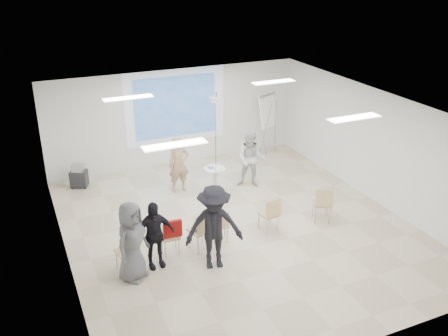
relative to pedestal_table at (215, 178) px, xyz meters
name	(u,v)px	position (x,y,z in m)	size (l,w,h in m)	color
floor	(237,228)	(-0.25, -2.02, -0.46)	(8.00, 9.00, 0.10)	beige
ceiling	(239,107)	(-0.25, -2.02, 2.64)	(8.00, 9.00, 0.10)	white
wall_back	(175,117)	(-0.25, 2.53, 1.09)	(8.00, 0.10, 3.00)	silver
wall_left	(58,203)	(-4.30, -2.02, 1.09)	(0.10, 9.00, 3.00)	silver
wall_right	(376,146)	(3.80, -2.02, 1.09)	(0.10, 9.00, 3.00)	silver
projection_halo	(175,107)	(-0.25, 2.47, 1.44)	(3.20, 0.01, 2.30)	silver
projection_image	(176,107)	(-0.25, 2.45, 1.44)	(2.60, 0.01, 1.90)	#3265AD
pedestal_table	(215,178)	(0.00, 0.00, 0.00)	(0.66, 0.66, 0.74)	white
player_left	(179,161)	(-0.88, 0.48, 0.49)	(0.66, 0.45, 1.81)	tan
player_right	(251,156)	(1.09, -0.07, 0.52)	(0.90, 0.72, 1.86)	silver
controller_left	(181,147)	(-0.70, 0.73, 0.78)	(0.04, 0.13, 0.04)	white
controller_right	(242,143)	(0.91, 0.18, 0.84)	(0.04, 0.11, 0.04)	white
chair_far_left	(128,250)	(-3.13, -2.80, 0.12)	(0.50, 0.53, 0.90)	tan
chair_left_mid	(171,235)	(-2.11, -2.53, 0.07)	(0.41, 0.44, 0.82)	tan
chair_left_inner	(202,228)	(-1.43, -2.66, 0.15)	(0.55, 0.57, 0.96)	tan
chair_center	(220,224)	(-0.91, -2.49, 0.06)	(0.46, 0.48, 0.81)	tan
chair_right_inner	(271,212)	(0.37, -2.55, 0.11)	(0.45, 0.48, 0.88)	tan
chair_right_far	(323,202)	(1.77, -2.65, 0.14)	(0.58, 0.60, 0.93)	tan
red_jacket	(173,229)	(-2.11, -2.68, 0.31)	(0.40, 0.09, 0.39)	#9E1413
laptop	(199,228)	(-1.45, -2.56, 0.10)	(0.35, 0.25, 0.03)	black
audience_left	(153,230)	(-2.57, -2.82, 0.46)	(1.01, 0.61, 1.74)	black
audience_mid	(214,222)	(-1.41, -3.33, 0.66)	(1.38, 0.75, 2.14)	black
audience_outer	(131,237)	(-3.09, -3.05, 0.55)	(0.94, 0.62, 1.93)	slate
flipchart_easel	(268,111)	(2.59, 1.75, 1.13)	(0.84, 0.67, 2.10)	#94979C
av_cart	(79,177)	(-3.42, 1.87, -0.10)	(0.57, 0.52, 0.69)	black
ceiling_projector	(216,105)	(-0.15, -0.53, 2.28)	(0.30, 0.25, 3.00)	white
fluor_panel_nw	(128,98)	(-2.25, -0.02, 2.56)	(1.20, 0.30, 0.02)	white
fluor_panel_ne	(274,82)	(1.75, -0.02, 2.56)	(1.20, 0.30, 0.02)	white
fluor_panel_sw	(175,145)	(-2.25, -3.52, 2.56)	(1.20, 0.30, 0.02)	white
fluor_panel_se	(354,118)	(1.75, -3.52, 2.56)	(1.20, 0.30, 0.02)	white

